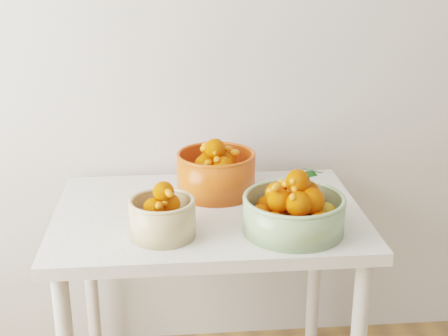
{
  "coord_description": "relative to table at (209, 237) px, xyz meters",
  "views": [
    {
      "loc": [
        -0.4,
        -0.27,
        1.57
      ],
      "look_at": [
        -0.24,
        1.53,
        0.92
      ],
      "focal_mm": 50.0,
      "sensor_mm": 36.0,
      "label": 1
    }
  ],
  "objects": [
    {
      "name": "bowl_orange",
      "position": [
        0.04,
        0.15,
        0.17
      ],
      "size": [
        0.28,
        0.28,
        0.2
      ],
      "rotation": [
        0.0,
        0.0,
        0.01
      ],
      "color": "#DA4114",
      "rests_on": "table"
    },
    {
      "name": "table",
      "position": [
        0.0,
        0.0,
        0.0
      ],
      "size": [
        1.0,
        0.7,
        0.75
      ],
      "color": "silver",
      "rests_on": "ground"
    },
    {
      "name": "bowl_green",
      "position": [
        0.25,
        -0.18,
        0.16
      ],
      "size": [
        0.38,
        0.38,
        0.2
      ],
      "rotation": [
        0.0,
        0.0,
        0.26
      ],
      "color": "#85A575",
      "rests_on": "table"
    },
    {
      "name": "bowl_cream",
      "position": [
        -0.15,
        -0.18,
        0.16
      ],
      "size": [
        0.26,
        0.26,
        0.17
      ],
      "rotation": [
        0.0,
        0.0,
        0.39
      ],
      "color": "tan",
      "rests_on": "table"
    }
  ]
}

